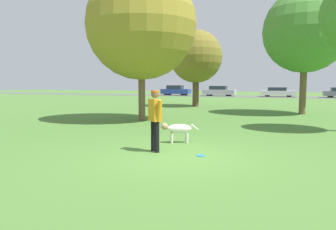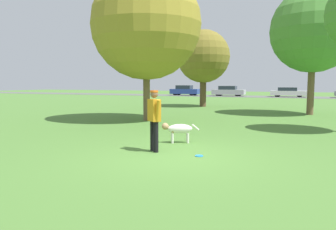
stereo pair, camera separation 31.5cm
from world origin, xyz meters
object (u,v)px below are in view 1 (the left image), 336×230
(tree_far_left, at_px, (196,57))
(parked_car_white, at_px, (278,92))
(parked_car_silver, at_px, (219,91))
(person, at_px, (155,116))
(parked_car_blue, at_px, (176,90))
(frisbee, at_px, (201,156))
(dog, at_px, (177,129))
(tree_mid_center, at_px, (305,31))
(tree_near_left, at_px, (141,25))

(tree_far_left, relative_size, parked_car_white, 1.33)
(tree_far_left, distance_m, parked_car_silver, 20.42)
(person, bearing_deg, parked_car_silver, 140.65)
(tree_far_left, bearing_deg, parked_car_blue, 113.33)
(parked_car_silver, bearing_deg, frisbee, -78.32)
(dog, bearing_deg, tree_far_left, -102.17)
(parked_car_blue, xyz_separation_m, parked_car_silver, (6.21, 0.02, -0.03))
(tree_mid_center, bearing_deg, person, -107.44)
(frisbee, xyz_separation_m, parked_car_silver, (-7.16, 36.22, 0.66))
(dog, bearing_deg, parked_car_white, -118.56)
(dog, xyz_separation_m, parked_car_silver, (-6.04, 34.74, 0.25))
(dog, relative_size, tree_far_left, 0.19)
(frisbee, height_order, parked_car_white, parked_car_white)
(person, height_order, parked_car_white, person)
(parked_car_silver, bearing_deg, parked_car_white, -0.00)
(dog, xyz_separation_m, parked_car_white, (1.55, 34.68, 0.20))
(tree_near_left, bearing_deg, frisbee, -54.21)
(person, distance_m, parked_car_white, 36.12)
(tree_near_left, bearing_deg, dog, -54.64)
(tree_far_left, height_order, tree_near_left, tree_near_left)
(tree_mid_center, bearing_deg, parked_car_blue, 123.98)
(frisbee, bearing_deg, parked_car_silver, 101.19)
(tree_mid_center, xyz_separation_m, parked_car_silver, (-9.80, 23.78, -4.00))
(tree_near_left, bearing_deg, tree_mid_center, 39.97)
(tree_near_left, distance_m, parked_car_silver, 30.20)
(tree_near_left, relative_size, parked_car_blue, 1.72)
(tree_mid_center, bearing_deg, tree_near_left, -140.03)
(tree_near_left, relative_size, parked_car_white, 1.64)
(tree_mid_center, height_order, parked_car_blue, tree_mid_center)
(tree_far_left, height_order, parked_car_white, tree_far_left)
(person, xyz_separation_m, parked_car_silver, (-5.92, 36.15, -0.27))
(dog, xyz_separation_m, tree_mid_center, (3.76, 10.96, 4.25))
(person, bearing_deg, parked_car_white, 128.70)
(person, xyz_separation_m, parked_car_white, (1.68, 36.08, -0.33))
(person, height_order, dog, person)
(person, distance_m, dog, 1.50)
(parked_car_white, bearing_deg, parked_car_silver, 179.62)
(tree_mid_center, distance_m, parked_car_silver, 26.03)
(frisbee, relative_size, parked_car_white, 0.05)
(person, height_order, parked_car_silver, person)
(dog, xyz_separation_m, frisbee, (1.12, -1.48, -0.40))
(person, xyz_separation_m, dog, (0.13, 1.40, -0.53))
(dog, bearing_deg, person, 58.78)
(dog, bearing_deg, parked_car_silver, -106.14)
(parked_car_blue, xyz_separation_m, parked_car_white, (13.80, -0.04, -0.09))
(dog, height_order, parked_car_blue, parked_car_blue)
(frisbee, distance_m, parked_car_blue, 38.60)
(parked_car_blue, distance_m, parked_car_silver, 6.21)
(dog, relative_size, frisbee, 5.25)
(dog, relative_size, tree_near_left, 0.15)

